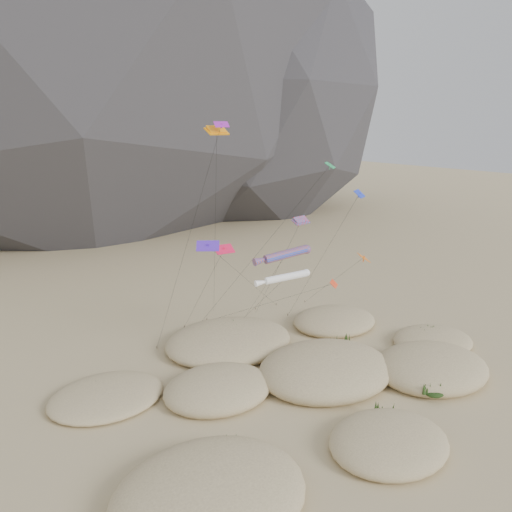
% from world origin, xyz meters
% --- Properties ---
extents(ground, '(500.00, 500.00, 0.00)m').
position_xyz_m(ground, '(0.00, 0.00, 0.00)').
color(ground, '#CCB789').
rests_on(ground, ground).
extents(dunes, '(50.65, 37.55, 4.02)m').
position_xyz_m(dunes, '(-2.15, 3.26, 0.74)').
color(dunes, '#CCB789').
rests_on(dunes, ground).
extents(dune_grass, '(44.24, 29.63, 1.44)m').
position_xyz_m(dune_grass, '(-1.31, 3.44, 0.82)').
color(dune_grass, black).
rests_on(dune_grass, ground).
extents(kite_stakes, '(26.46, 5.24, 0.30)m').
position_xyz_m(kite_stakes, '(1.93, 23.35, 0.15)').
color(kite_stakes, '#3F2D1E').
rests_on(kite_stakes, ground).
extents(rainbow_tube_kite, '(7.89, 13.24, 13.39)m').
position_xyz_m(rainbow_tube_kite, '(1.03, 10.73, 12.51)').
color(rainbow_tube_kite, '#DC5617').
rests_on(rainbow_tube_kite, ground).
extents(white_tube_kite, '(6.84, 13.74, 11.26)m').
position_xyz_m(white_tube_kite, '(-0.70, 8.36, 10.57)').
color(white_tube_kite, white).
rests_on(white_tube_kite, ground).
extents(orange_parafoil, '(7.78, 14.37, 27.41)m').
position_xyz_m(orange_parafoil, '(-5.71, 14.51, 26.58)').
color(orange_parafoil, orange).
rests_on(orange_parafoil, ground).
extents(multi_parafoil, '(3.99, 14.62, 17.05)m').
position_xyz_m(multi_parafoil, '(2.87, 10.13, 16.40)').
color(multi_parafoil, red).
rests_on(multi_parafoil, ground).
extents(delta_kites, '(26.54, 19.08, 27.79)m').
position_xyz_m(delta_kites, '(1.44, 9.99, 16.02)').
color(delta_kites, '#1930D6').
rests_on(delta_kites, ground).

